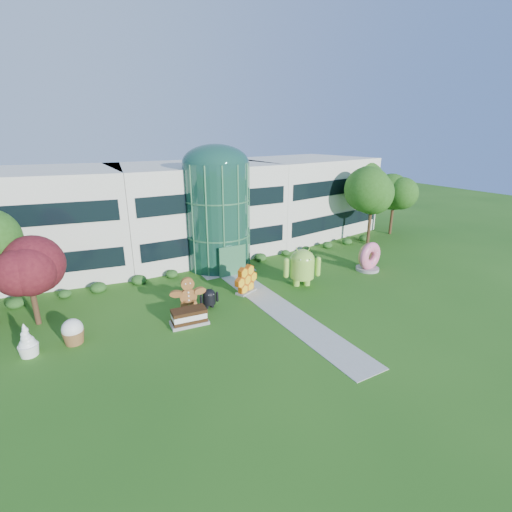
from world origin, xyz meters
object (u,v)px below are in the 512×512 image
android_green (302,265)px  donut (369,256)px  gingerbread (188,294)px  android_black (209,297)px

android_green → donut: (7.60, -0.14, -0.47)m
android_green → gingerbread: size_ratio=1.30×
android_black → gingerbread: 1.61m
android_green → android_black: bearing=-157.2°
android_green → android_black: (-8.49, -0.04, -1.00)m
android_green → gingerbread: 10.02m
donut → gingerbread: donut is taller
android_black → gingerbread: (-1.52, 0.22, 0.46)m
donut → android_black: bearing=173.2°
gingerbread → android_black: bearing=1.6°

